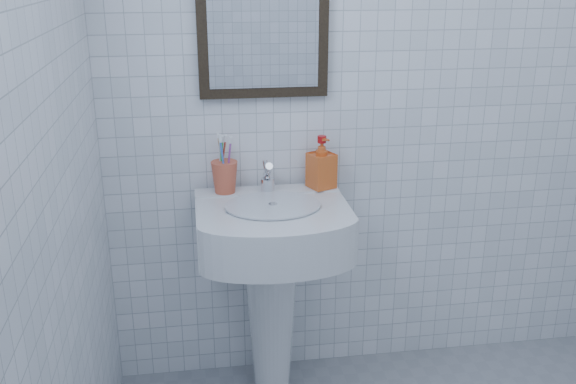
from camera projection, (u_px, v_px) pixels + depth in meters
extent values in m
cube|color=white|center=(375.00, 90.00, 2.59)|extent=(2.20, 0.02, 2.50)
cube|color=white|center=(16.00, 213.00, 1.31)|extent=(0.02, 2.40, 2.50)
cone|color=white|center=(271.00, 316.00, 2.65)|extent=(0.23, 0.23, 0.72)
cube|color=white|center=(272.00, 226.00, 2.46)|extent=(0.57, 0.41, 0.17)
cube|color=white|center=(267.00, 193.00, 2.58)|extent=(0.57, 0.10, 0.03)
cylinder|color=silver|center=(273.00, 205.00, 2.39)|extent=(0.36, 0.36, 0.01)
cylinder|color=silver|center=(268.00, 185.00, 2.54)|extent=(0.06, 0.06, 0.06)
cylinder|color=silver|center=(268.00, 170.00, 2.50)|extent=(0.03, 0.11, 0.09)
cylinder|color=silver|center=(267.00, 173.00, 2.54)|extent=(0.04, 0.06, 0.10)
imported|color=#E15016|center=(321.00, 162.00, 2.56)|extent=(0.13, 0.13, 0.21)
cube|color=black|center=(263.00, 15.00, 2.40)|extent=(0.50, 0.04, 0.62)
cube|color=silver|center=(263.00, 16.00, 2.39)|extent=(0.42, 0.00, 0.54)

